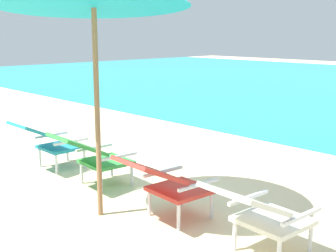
{
  "coord_description": "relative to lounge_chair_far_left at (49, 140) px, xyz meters",
  "views": [
    {
      "loc": [
        3.55,
        -3.12,
        1.77
      ],
      "look_at": [
        0.0,
        0.25,
        0.75
      ],
      "focal_mm": 47.96,
      "sensor_mm": 36.0,
      "label": 1
    }
  ],
  "objects": [
    {
      "name": "lounge_chair_near_left",
      "position": [
        0.97,
        0.02,
        0.0
      ],
      "size": [
        0.59,
        0.91,
        0.68
      ],
      "color": "#338E3D",
      "rests_on": "ground_plane"
    },
    {
      "name": "ground_plane",
      "position": [
        1.62,
        4.35,
        -0.4
      ],
      "size": [
        40.0,
        40.0,
        0.0
      ],
      "primitive_type": "plane",
      "color": "beige"
    },
    {
      "name": "lounge_chair_far_right",
      "position": [
        3.28,
        0.01,
        0.0
      ],
      "size": [
        0.59,
        0.9,
        0.68
      ],
      "color": "silver",
      "rests_on": "ground_plane"
    },
    {
      "name": "lounge_chair_near_right",
      "position": [
        2.25,
        -0.03,
        0.0
      ],
      "size": [
        0.59,
        0.91,
        0.68
      ],
      "color": "red",
      "rests_on": "ground_plane"
    },
    {
      "name": "lounge_chair_far_left",
      "position": [
        0.0,
        0.0,
        0.0
      ],
      "size": [
        0.55,
        0.88,
        0.68
      ],
      "color": "teal",
      "rests_on": "ground_plane"
    }
  ]
}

